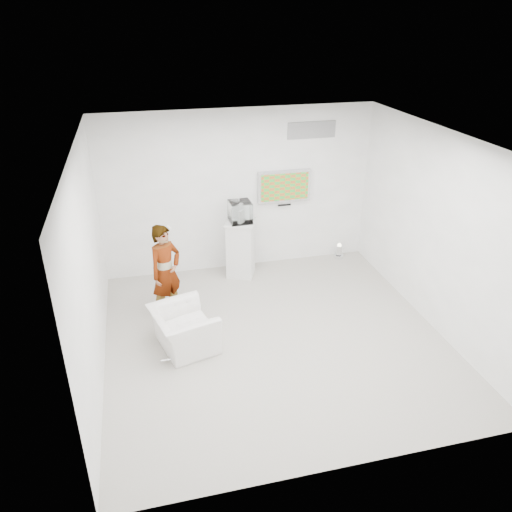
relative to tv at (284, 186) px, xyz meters
name	(u,v)px	position (x,y,z in m)	size (l,w,h in m)	color
room	(276,248)	(-0.85, -2.45, -0.05)	(5.01, 5.01, 3.00)	#A7A399
tv	(284,186)	(0.00, 0.00, 0.00)	(1.00, 0.08, 0.60)	silver
logo_decal	(312,130)	(0.50, 0.04, 1.00)	(0.90, 0.02, 0.30)	gray
person	(166,272)	(-2.34, -1.42, -0.76)	(0.57, 0.38, 1.57)	silver
armchair	(184,329)	(-2.20, -2.35, -1.24)	(0.94, 0.82, 0.61)	silver
pedestal	(241,249)	(-0.91, -0.34, -1.02)	(0.52, 0.52, 1.07)	silver
floor_uplight	(339,251)	(1.14, -0.12, -1.40)	(0.19, 0.19, 0.30)	white
vitrine	(240,212)	(-0.91, -0.34, -0.29)	(0.38, 0.38, 0.38)	silver
console	(240,216)	(-0.91, -0.34, -0.37)	(0.05, 0.17, 0.24)	silver
wii_remote	(169,228)	(-2.23, -1.15, -0.14)	(0.04, 0.15, 0.04)	silver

